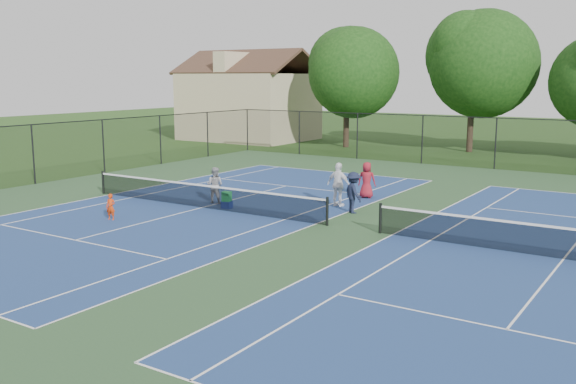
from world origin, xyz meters
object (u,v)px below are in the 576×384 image
Objects in this scene: child_player at (111,207)px; instructor at (215,185)px; clapboard_house at (249,103)px; bystander_b at (353,193)px; ball_hopper at (227,196)px; bystander_a at (339,185)px; tree_back_a at (347,68)px; bystander_c at (367,180)px; tree_back_b at (474,59)px; ball_crate at (227,205)px.

child_player is 0.64× the size of instructor.
clapboard_house reaches higher than bystander_b.
ball_hopper is (1.11, -0.60, -0.28)m from instructor.
instructor is 5.29m from bystander_a.
tree_back_a reaches higher than child_player.
bystander_c is (0.13, 2.38, -0.11)m from bystander_a.
clapboard_house is 6.67× the size of bystander_c.
bystander_b is at bearing -61.41° from tree_back_a.
clapboard_house is 5.85× the size of bystander_a.
bystander_c is at bearing 39.32° from child_player.
bystander_a reaches higher than ball_hopper.
ball_hopper is at bearing -73.59° from tree_back_a.
tree_back_a is at bearing -167.47° from tree_back_b.
tree_back_b is 26.39m from ball_crate.
clapboard_house is at bearing 124.63° from ball_hopper.
ball_hopper is at bearing 43.06° from child_player.
child_player is (-4.40, -29.60, -6.09)m from tree_back_b.
tree_back_b reaches higher than child_player.
bystander_a reaches higher than bystander_b.
tree_back_b is 9.97× the size of child_player.
clapboard_house is 6.92× the size of instructor.
ball_crate is (16.92, -24.51, -2.94)m from clapboard_house.
instructor reaches higher than child_player.
clapboard_house is at bearing -42.54° from bystander_a.
tree_back_a is 10.47m from clapboard_house.
child_player is 9.18m from bystander_a.
tree_back_a reaches higher than bystander_b.
child_player is 4.86m from instructor.
instructor is at bearing 49.29° from bystander_b.
instructor reaches higher than ball_crate.
clapboard_house reaches higher than ball_hopper.
bystander_c is at bearing -42.93° from clapboard_house.
ball_hopper is (0.00, 0.00, 0.35)m from ball_crate.
instructor is 0.85× the size of bystander_a.
tree_back_a reaches higher than bystander_a.
child_player reaches higher than ball_crate.
clapboard_house is (-10.00, 1.00, -2.95)m from tree_back_a.
child_player is 2.50× the size of ball_hopper.
tree_back_b is 23.41m from bystander_a.
ball_hopper is at bearing -94.66° from tree_back_b.
tree_back_a is 22.73× the size of ball_hopper.
tree_back_a is at bearing -25.49° from bystander_b.
bystander_c is at bearing -85.15° from tree_back_b.
bystander_c is (20.72, -19.27, -2.28)m from clapboard_house.
clapboard_house is 29.96m from bystander_a.
bystander_c is at bearing -59.60° from tree_back_a.
bystander_a is (10.59, -20.65, -5.11)m from tree_back_a.
bystander_a is at bearing 37.89° from ball_crate.
instructor is at bearing 151.65° from ball_crate.
bystander_b reaches higher than instructor.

